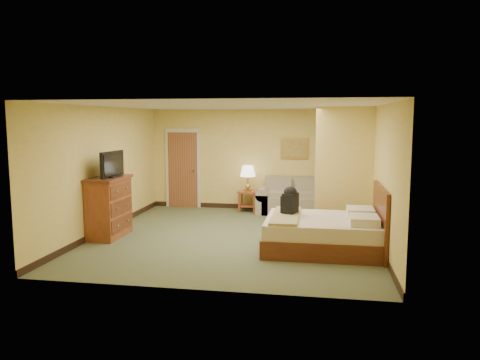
% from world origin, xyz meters
% --- Properties ---
extents(floor, '(6.00, 6.00, 0.00)m').
position_xyz_m(floor, '(0.00, 0.00, 0.00)').
color(floor, '#51593A').
rests_on(floor, ground).
extents(ceiling, '(6.00, 6.00, 0.00)m').
position_xyz_m(ceiling, '(0.00, 0.00, 2.60)').
color(ceiling, white).
rests_on(ceiling, back_wall).
extents(back_wall, '(5.50, 0.02, 2.60)m').
position_xyz_m(back_wall, '(0.00, 3.00, 1.30)').
color(back_wall, '#E1C460').
rests_on(back_wall, floor).
extents(left_wall, '(0.02, 6.00, 2.60)m').
position_xyz_m(left_wall, '(-2.75, 0.00, 1.30)').
color(left_wall, '#E1C460').
rests_on(left_wall, floor).
extents(right_wall, '(0.02, 6.00, 2.60)m').
position_xyz_m(right_wall, '(2.75, 0.00, 1.30)').
color(right_wall, '#E1C460').
rests_on(right_wall, floor).
extents(partition, '(1.20, 0.15, 2.60)m').
position_xyz_m(partition, '(2.15, 0.93, 1.30)').
color(partition, '#E1C460').
rests_on(partition, floor).
extents(door, '(0.94, 0.16, 2.10)m').
position_xyz_m(door, '(-1.95, 2.96, 1.03)').
color(door, beige).
rests_on(door, floor).
extents(baseboard, '(5.50, 0.02, 0.12)m').
position_xyz_m(baseboard, '(0.00, 2.99, 0.06)').
color(baseboard, black).
rests_on(baseboard, floor).
extents(loveseat, '(1.78, 0.83, 0.90)m').
position_xyz_m(loveseat, '(1.00, 2.57, 0.29)').
color(loveseat, gray).
rests_on(loveseat, floor).
extents(side_table, '(0.48, 0.48, 0.52)m').
position_xyz_m(side_table, '(-0.15, 2.65, 0.35)').
color(side_table, maroon).
rests_on(side_table, floor).
extents(table_lamp, '(0.39, 0.39, 0.65)m').
position_xyz_m(table_lamp, '(-0.15, 2.65, 1.02)').
color(table_lamp, '#AB863F').
rests_on(table_lamp, side_table).
extents(coffee_table, '(0.74, 0.74, 0.41)m').
position_xyz_m(coffee_table, '(1.22, 0.75, 0.29)').
color(coffee_table, maroon).
rests_on(coffee_table, floor).
extents(wall_picture, '(0.70, 0.04, 0.55)m').
position_xyz_m(wall_picture, '(1.00, 2.97, 1.60)').
color(wall_picture, '#B78E3F').
rests_on(wall_picture, back_wall).
extents(dresser, '(0.59, 1.13, 1.21)m').
position_xyz_m(dresser, '(-2.48, -0.43, 0.61)').
color(dresser, maroon).
rests_on(dresser, floor).
extents(tv, '(0.23, 0.83, 0.51)m').
position_xyz_m(tv, '(-2.38, -0.43, 1.45)').
color(tv, black).
rests_on(tv, dresser).
extents(bed, '(2.13, 1.81, 1.17)m').
position_xyz_m(bed, '(1.82, -0.66, 0.32)').
color(bed, '#502212').
rests_on(bed, floor).
extents(backpack, '(0.31, 0.37, 0.54)m').
position_xyz_m(backpack, '(1.13, -0.51, 0.86)').
color(backpack, black).
rests_on(backpack, bed).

